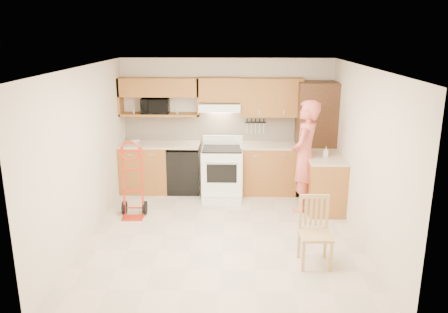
{
  "coord_description": "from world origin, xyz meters",
  "views": [
    {
      "loc": [
        0.19,
        -6.17,
        2.97
      ],
      "look_at": [
        0.0,
        0.5,
        1.1
      ],
      "focal_mm": 35.87,
      "sensor_mm": 36.0,
      "label": 1
    }
  ],
  "objects_px": {
    "microwave": "(155,106)",
    "range": "(222,169)",
    "person": "(305,156)",
    "hand_truck": "(132,183)",
    "dining_chair": "(316,233)"
  },
  "relations": [
    {
      "from": "microwave",
      "to": "dining_chair",
      "type": "bearing_deg",
      "value": -50.92
    },
    {
      "from": "range",
      "to": "dining_chair",
      "type": "relative_size",
      "value": 1.2
    },
    {
      "from": "range",
      "to": "dining_chair",
      "type": "distance_m",
      "value": 2.79
    },
    {
      "from": "hand_truck",
      "to": "dining_chair",
      "type": "height_order",
      "value": "hand_truck"
    },
    {
      "from": "range",
      "to": "person",
      "type": "relative_size",
      "value": 0.58
    },
    {
      "from": "range",
      "to": "person",
      "type": "height_order",
      "value": "person"
    },
    {
      "from": "dining_chair",
      "to": "hand_truck",
      "type": "bearing_deg",
      "value": 149.51
    },
    {
      "from": "microwave",
      "to": "person",
      "type": "distance_m",
      "value": 2.93
    },
    {
      "from": "microwave",
      "to": "person",
      "type": "height_order",
      "value": "person"
    },
    {
      "from": "microwave",
      "to": "range",
      "type": "bearing_deg",
      "value": -21.52
    },
    {
      "from": "dining_chair",
      "to": "range",
      "type": "bearing_deg",
      "value": 116.11
    },
    {
      "from": "person",
      "to": "microwave",
      "type": "bearing_deg",
      "value": -86.64
    },
    {
      "from": "microwave",
      "to": "range",
      "type": "height_order",
      "value": "microwave"
    },
    {
      "from": "range",
      "to": "dining_chair",
      "type": "xyz_separation_m",
      "value": [
        1.29,
        -2.47,
        -0.09
      ]
    },
    {
      "from": "person",
      "to": "hand_truck",
      "type": "relative_size",
      "value": 1.63
    }
  ]
}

